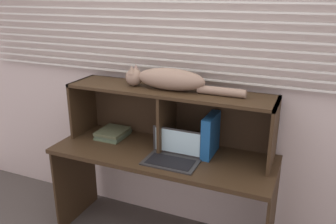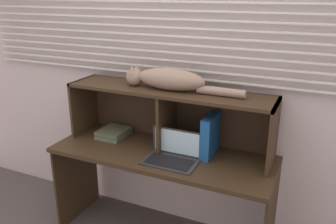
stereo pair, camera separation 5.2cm
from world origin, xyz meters
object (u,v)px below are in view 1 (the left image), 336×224
binder_upright (211,135)px  laptop (173,155)px  cat (168,79)px  book_stack (113,133)px

binder_upright → laptop: bearing=-136.9°
cat → binder_upright: 0.47m
laptop → book_stack: size_ratio=1.50×
cat → book_stack: 0.65m
cat → laptop: size_ratio=2.39×
binder_upright → book_stack: size_ratio=1.20×
cat → book_stack: (-0.46, -0.00, -0.46)m
cat → book_stack: bearing=-179.5°
binder_upright → book_stack: 0.77m
laptop → book_stack: (-0.57, 0.18, -0.01)m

